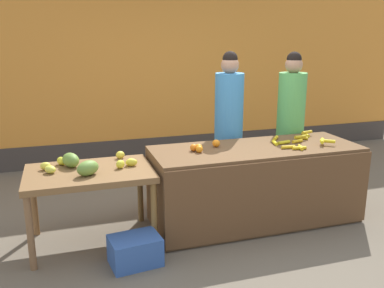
{
  "coord_description": "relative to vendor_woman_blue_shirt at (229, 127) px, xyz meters",
  "views": [
    {
      "loc": [
        -1.49,
        -3.89,
        2.0
      ],
      "look_at": [
        -0.21,
        0.15,
        0.89
      ],
      "focal_mm": 39.13,
      "sensor_mm": 36.0,
      "label": 1
    }
  ],
  "objects": [
    {
      "name": "side_table_wooden",
      "position": [
        -1.7,
        -0.66,
        -0.25
      ],
      "size": [
        1.19,
        0.8,
        0.75
      ],
      "color": "brown",
      "rests_on": "ground"
    },
    {
      "name": "produce_crate",
      "position": [
        -1.37,
        -1.19,
        -0.79
      ],
      "size": [
        0.48,
        0.37,
        0.26
      ],
      "primitive_type": "cube",
      "rotation": [
        0.0,
        0.0,
        0.12
      ],
      "color": "#3359A5",
      "rests_on": "ground"
    },
    {
      "name": "vendor_woman_green_shirt",
      "position": [
        0.81,
        -0.05,
        -0.01
      ],
      "size": [
        0.34,
        0.34,
        1.8
      ],
      "color": "#33333D",
      "rests_on": "ground"
    },
    {
      "name": "orange_pile",
      "position": [
        -0.53,
        -0.61,
        -0.04
      ],
      "size": [
        0.36,
        0.23,
        0.08
      ],
      "color": "orange",
      "rests_on": "fruit_stall_counter"
    },
    {
      "name": "vendor_woman_blue_shirt",
      "position": [
        0.0,
        0.0,
        0.0
      ],
      "size": [
        0.34,
        0.34,
        1.82
      ],
      "color": "#33333D",
      "rests_on": "ground"
    },
    {
      "name": "mango_papaya_pile",
      "position": [
        -1.74,
        -0.62,
        -0.11
      ],
      "size": [
        0.92,
        0.62,
        0.14
      ],
      "color": "#D3D746",
      "rests_on": "side_table_wooden"
    },
    {
      "name": "market_wall_back",
      "position": [
        -0.42,
        2.08,
        0.54
      ],
      "size": [
        9.1,
        0.23,
        2.96
      ],
      "color": "orange",
      "rests_on": "ground"
    },
    {
      "name": "produce_sack",
      "position": [
        -0.85,
        -0.05,
        -0.65
      ],
      "size": [
        0.44,
        0.46,
        0.54
      ],
      "primitive_type": "ellipsoid",
      "rotation": [
        0.0,
        0.0,
        2.12
      ],
      "color": "maroon",
      "rests_on": "ground"
    },
    {
      "name": "banana_bunch_pile",
      "position": [
        0.58,
        -0.65,
        -0.05
      ],
      "size": [
        0.65,
        0.61,
        0.07
      ],
      "color": "gold",
      "rests_on": "fruit_stall_counter"
    },
    {
      "name": "ground_plane",
      "position": [
        -0.42,
        -0.66,
        -0.92
      ],
      "size": [
        24.0,
        24.0,
        0.0
      ],
      "primitive_type": "plane",
      "color": "#665B4C"
    },
    {
      "name": "fruit_stall_counter",
      "position": [
        0.05,
        -0.68,
        -0.5
      ],
      "size": [
        2.24,
        0.85,
        0.84
      ],
      "color": "brown",
      "rests_on": "ground"
    }
  ]
}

